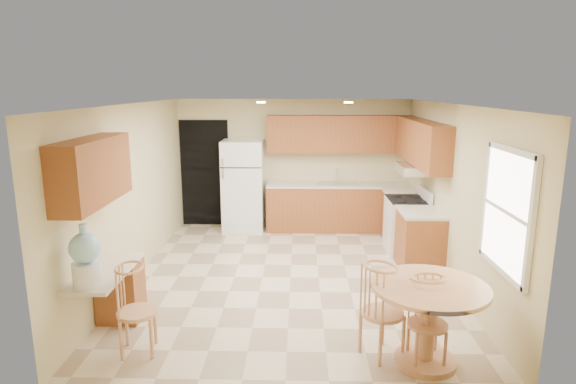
{
  "coord_description": "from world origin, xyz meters",
  "views": [
    {
      "loc": [
        0.12,
        -6.6,
        2.73
      ],
      "look_at": [
        -0.04,
        0.3,
        1.22
      ],
      "focal_mm": 30.0,
      "sensor_mm": 36.0,
      "label": 1
    }
  ],
  "objects_px": {
    "dining_table": "(428,313)",
    "chair_table_b": "(431,317)",
    "stove": "(407,225)",
    "chair_desk": "(133,305)",
    "chair_table_a": "(385,305)",
    "refrigerator": "(243,186)",
    "water_crock": "(86,258)"
  },
  "relations": [
    {
      "from": "stove",
      "to": "chair_table_b",
      "type": "distance_m",
      "value": 3.51
    },
    {
      "from": "refrigerator",
      "to": "chair_desk",
      "type": "xyz_separation_m",
      "value": [
        -0.6,
        -4.54,
        -0.3
      ]
    },
    {
      "from": "chair_table_a",
      "to": "chair_desk",
      "type": "height_order",
      "value": "chair_table_a"
    },
    {
      "from": "chair_table_b",
      "to": "chair_desk",
      "type": "xyz_separation_m",
      "value": [
        -2.95,
        0.15,
        0.03
      ]
    },
    {
      "from": "refrigerator",
      "to": "water_crock",
      "type": "relative_size",
      "value": 2.71
    },
    {
      "from": "refrigerator",
      "to": "chair_desk",
      "type": "relative_size",
      "value": 1.85
    },
    {
      "from": "dining_table",
      "to": "chair_table_a",
      "type": "distance_m",
      "value": 0.43
    },
    {
      "from": "stove",
      "to": "dining_table",
      "type": "bearing_deg",
      "value": -98.83
    },
    {
      "from": "dining_table",
      "to": "chair_table_b",
      "type": "height_order",
      "value": "chair_table_b"
    },
    {
      "from": "water_crock",
      "to": "chair_table_b",
      "type": "bearing_deg",
      "value": -2.79
    },
    {
      "from": "chair_table_b",
      "to": "chair_table_a",
      "type": "bearing_deg",
      "value": -21.97
    },
    {
      "from": "refrigerator",
      "to": "chair_table_b",
      "type": "distance_m",
      "value": 5.25
    },
    {
      "from": "dining_table",
      "to": "chair_table_b",
      "type": "distance_m",
      "value": 0.09
    },
    {
      "from": "stove",
      "to": "chair_table_a",
      "type": "bearing_deg",
      "value": -105.87
    },
    {
      "from": "chair_table_b",
      "to": "water_crock",
      "type": "xyz_separation_m",
      "value": [
        -3.4,
        0.17,
        0.51
      ]
    },
    {
      "from": "dining_table",
      "to": "chair_desk",
      "type": "bearing_deg",
      "value": 178.83
    },
    {
      "from": "stove",
      "to": "chair_table_a",
      "type": "xyz_separation_m",
      "value": [
        -0.94,
        -3.32,
        0.13
      ]
    },
    {
      "from": "stove",
      "to": "chair_desk",
      "type": "height_order",
      "value": "stove"
    },
    {
      "from": "chair_table_a",
      "to": "chair_desk",
      "type": "distance_m",
      "value": 2.53
    },
    {
      "from": "refrigerator",
      "to": "stove",
      "type": "distance_m",
      "value": 3.15
    },
    {
      "from": "refrigerator",
      "to": "chair_table_a",
      "type": "height_order",
      "value": "refrigerator"
    },
    {
      "from": "refrigerator",
      "to": "dining_table",
      "type": "distance_m",
      "value": 5.18
    },
    {
      "from": "dining_table",
      "to": "chair_desk",
      "type": "relative_size",
      "value": 1.21
    },
    {
      "from": "chair_table_b",
      "to": "dining_table",
      "type": "bearing_deg",
      "value": -92.87
    },
    {
      "from": "refrigerator",
      "to": "stove",
      "type": "relative_size",
      "value": 1.6
    },
    {
      "from": "chair_table_b",
      "to": "water_crock",
      "type": "bearing_deg",
      "value": -5.66
    },
    {
      "from": "refrigerator",
      "to": "dining_table",
      "type": "bearing_deg",
      "value": -62.94
    },
    {
      "from": "refrigerator",
      "to": "chair_table_a",
      "type": "bearing_deg",
      "value": -66.96
    },
    {
      "from": "dining_table",
      "to": "chair_table_a",
      "type": "height_order",
      "value": "chair_table_a"
    },
    {
      "from": "chair_table_b",
      "to": "chair_desk",
      "type": "distance_m",
      "value": 2.95
    },
    {
      "from": "stove",
      "to": "chair_desk",
      "type": "distance_m",
      "value": 4.81
    },
    {
      "from": "chair_table_b",
      "to": "stove",
      "type": "bearing_deg",
      "value": -101.48
    }
  ]
}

